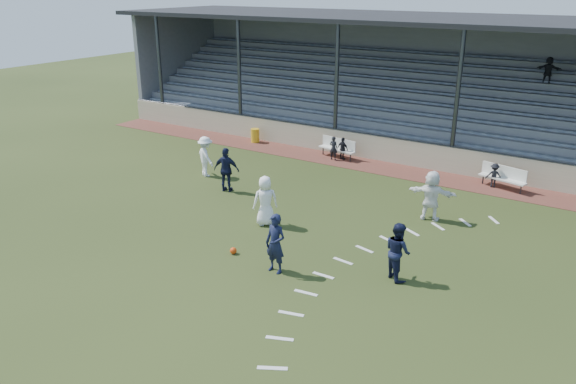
% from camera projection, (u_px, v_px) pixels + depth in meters
% --- Properties ---
extents(ground, '(90.00, 90.00, 0.00)m').
position_uv_depth(ground, '(247.00, 252.00, 18.19)').
color(ground, '#2A3616').
rests_on(ground, ground).
extents(cinder_track, '(34.00, 2.00, 0.02)m').
position_uv_depth(cinder_track, '(379.00, 167.00, 26.47)').
color(cinder_track, '#562A22').
rests_on(cinder_track, ground).
extents(retaining_wall, '(34.00, 0.18, 1.20)m').
position_uv_depth(retaining_wall, '(389.00, 150.00, 27.09)').
color(retaining_wall, '#C0B493').
rests_on(retaining_wall, ground).
extents(bench_left, '(2.04, 0.78, 0.95)m').
position_uv_depth(bench_left, '(338.00, 146.00, 27.76)').
color(bench_left, silver).
rests_on(bench_left, cinder_track).
extents(bench_right, '(2.04, 0.96, 0.95)m').
position_uv_depth(bench_right, '(503.00, 175.00, 23.62)').
color(bench_right, silver).
rests_on(bench_right, cinder_track).
extents(trash_bin, '(0.46, 0.46, 0.74)m').
position_uv_depth(trash_bin, '(255.00, 135.00, 30.45)').
color(trash_bin, gold).
rests_on(trash_bin, cinder_track).
extents(football, '(0.22, 0.22, 0.22)m').
position_uv_depth(football, '(233.00, 251.00, 18.06)').
color(football, '#D83F0C').
rests_on(football, ground).
extents(player_white_lead, '(1.04, 1.04, 1.82)m').
position_uv_depth(player_white_lead, '(265.00, 201.00, 19.98)').
color(player_white_lead, white).
rests_on(player_white_lead, ground).
extents(player_navy_lead, '(0.71, 0.50, 1.85)m').
position_uv_depth(player_navy_lead, '(275.00, 244.00, 16.68)').
color(player_navy_lead, '#121733').
rests_on(player_navy_lead, ground).
extents(player_navy_mid, '(1.09, 1.05, 1.76)m').
position_uv_depth(player_navy_mid, '(398.00, 251.00, 16.33)').
color(player_navy_mid, '#121733').
rests_on(player_navy_mid, ground).
extents(player_white_wing, '(1.35, 1.11, 1.81)m').
position_uv_depth(player_white_wing, '(206.00, 156.00, 25.03)').
color(player_white_wing, white).
rests_on(player_white_wing, ground).
extents(player_navy_wing, '(1.18, 0.76, 1.87)m').
position_uv_depth(player_navy_wing, '(227.00, 170.00, 23.18)').
color(player_navy_wing, '#121733').
rests_on(player_navy_wing, ground).
extents(player_white_back, '(1.81, 0.79, 1.88)m').
position_uv_depth(player_white_back, '(431.00, 195.00, 20.39)').
color(player_white_back, white).
rests_on(player_white_back, ground).
extents(sub_left_near, '(0.44, 0.30, 1.18)m').
position_uv_depth(sub_left_near, '(334.00, 148.00, 27.35)').
color(sub_left_near, black).
rests_on(sub_left_near, cinder_track).
extents(sub_left_far, '(0.70, 0.43, 1.11)m').
position_uv_depth(sub_left_far, '(343.00, 149.00, 27.38)').
color(sub_left_far, black).
rests_on(sub_left_far, cinder_track).
extents(sub_right, '(0.76, 0.57, 1.05)m').
position_uv_depth(sub_right, '(494.00, 175.00, 23.73)').
color(sub_right, black).
rests_on(sub_right, cinder_track).
extents(grandstand, '(34.60, 9.00, 6.61)m').
position_uv_depth(grandstand, '(425.00, 101.00, 30.24)').
color(grandstand, gray).
rests_on(grandstand, ground).
extents(penalty_arc, '(3.89, 14.63, 0.01)m').
position_uv_depth(penalty_arc, '(362.00, 287.00, 16.12)').
color(penalty_arc, silver).
rests_on(penalty_arc, ground).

